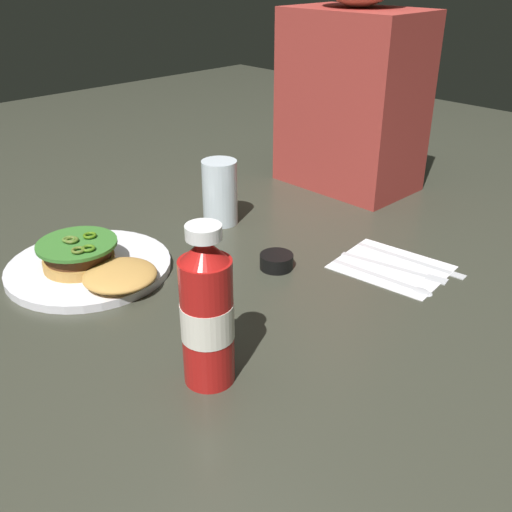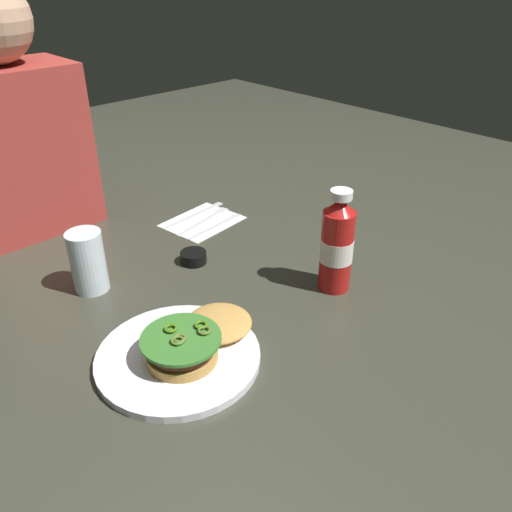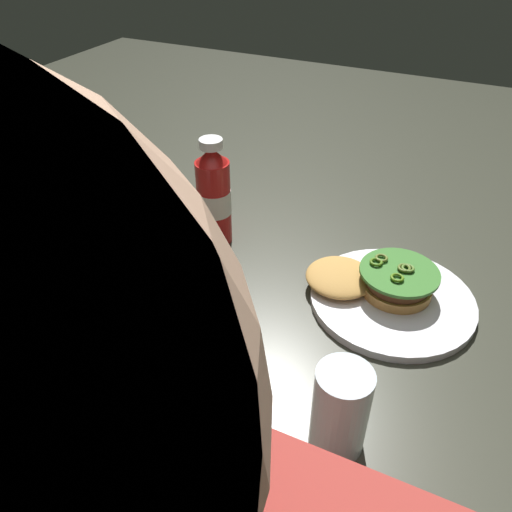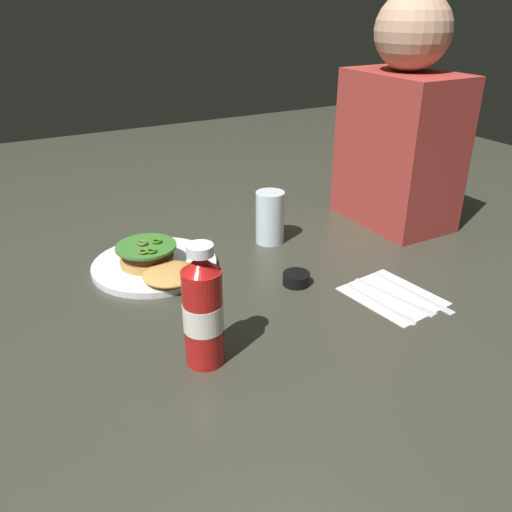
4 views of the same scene
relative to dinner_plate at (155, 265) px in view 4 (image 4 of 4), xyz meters
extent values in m
plane|color=#36372C|center=(0.11, 0.16, -0.01)|extent=(3.00, 3.00, 0.00)
cylinder|color=white|center=(0.00, 0.00, 0.00)|extent=(0.28, 0.28, 0.01)
cylinder|color=#BE8A43|center=(0.00, -0.02, 0.02)|extent=(0.12, 0.12, 0.02)
cylinder|color=#512D19|center=(0.00, -0.02, 0.03)|extent=(0.11, 0.11, 0.02)
cylinder|color=red|center=(0.00, -0.02, 0.04)|extent=(0.10, 0.10, 0.01)
cylinder|color=#36712A|center=(0.00, -0.02, 0.05)|extent=(0.14, 0.14, 0.01)
torus|color=#51762A|center=(-0.01, -0.02, 0.06)|extent=(0.02, 0.02, 0.01)
torus|color=#467318|center=(0.04, -0.02, 0.06)|extent=(0.02, 0.02, 0.01)
torus|color=#566724|center=(0.03, -0.03, 0.06)|extent=(0.02, 0.02, 0.01)
torus|color=#576529|center=(-0.01, -0.02, 0.06)|extent=(0.02, 0.02, 0.01)
torus|color=#457013|center=(0.00, 0.01, 0.06)|extent=(0.02, 0.02, 0.01)
torus|color=#4D6922|center=(-0.01, -0.02, 0.06)|extent=(0.02, 0.02, 0.01)
ellipsoid|color=#BE8A43|center=(0.10, 0.00, 0.02)|extent=(0.12, 0.12, 0.03)
cylinder|color=#B41816|center=(0.37, -0.04, 0.08)|extent=(0.07, 0.07, 0.17)
cone|color=#B41816|center=(0.37, -0.04, 0.18)|extent=(0.06, 0.06, 0.03)
cylinder|color=white|center=(0.37, -0.04, 0.20)|extent=(0.04, 0.04, 0.02)
cylinder|color=white|center=(0.37, -0.04, 0.08)|extent=(0.07, 0.07, 0.05)
cylinder|color=silver|center=(0.00, 0.30, 0.06)|extent=(0.07, 0.07, 0.13)
cylinder|color=black|center=(0.22, 0.24, 0.01)|extent=(0.06, 0.06, 0.03)
cube|color=white|center=(0.36, 0.39, -0.01)|extent=(0.20, 0.17, 0.00)
cube|color=silver|center=(0.37, 0.35, 0.00)|extent=(0.19, 0.03, 0.00)
ellipsoid|color=silver|center=(0.45, 0.35, 0.00)|extent=(0.04, 0.03, 0.00)
cube|color=silver|center=(0.36, 0.39, 0.00)|extent=(0.19, 0.05, 0.00)
cube|color=silver|center=(0.44, 0.41, 0.00)|extent=(0.04, 0.03, 0.00)
cube|color=silver|center=(0.36, 0.43, 0.00)|extent=(0.18, 0.03, 0.00)
cube|color=silver|center=(0.43, 0.44, 0.00)|extent=(0.08, 0.03, 0.00)
cube|color=#9F332D|center=(0.04, 0.67, 0.19)|extent=(0.30, 0.20, 0.39)
sphere|color=tan|center=(0.04, 0.67, 0.48)|extent=(0.19, 0.19, 0.19)
camera|label=1|loc=(0.86, -0.43, 0.49)|focal=41.65mm
camera|label=2|loc=(-0.37, -0.59, 0.60)|focal=36.39mm
camera|label=3|loc=(-0.07, 0.70, 0.58)|focal=35.49mm
camera|label=4|loc=(1.06, -0.33, 0.56)|focal=37.53mm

